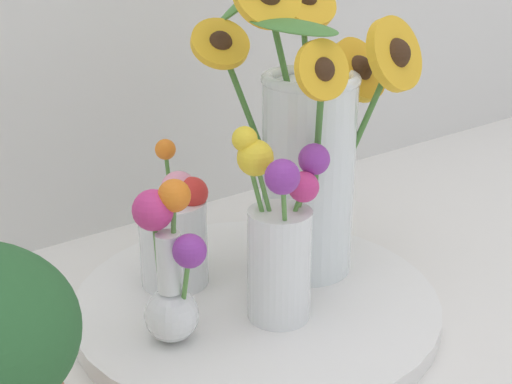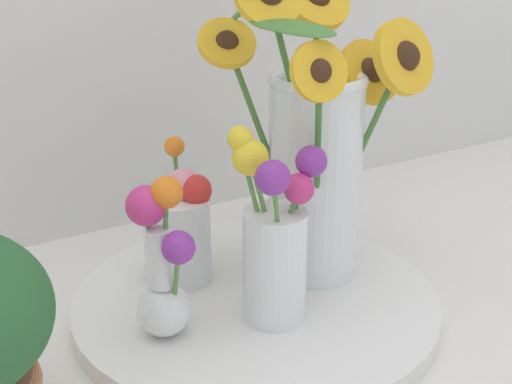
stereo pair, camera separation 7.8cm
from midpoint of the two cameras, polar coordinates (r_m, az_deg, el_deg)
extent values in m
plane|color=silver|center=(0.77, 0.79, -13.54)|extent=(6.00, 6.00, 0.00)
cylinder|color=white|center=(0.85, -2.68, -8.94)|extent=(0.43, 0.43, 0.02)
cylinder|color=silver|center=(0.86, 1.57, 1.00)|extent=(0.11, 0.11, 0.24)
torus|color=silver|center=(0.82, 1.66, 9.00)|extent=(0.12, 0.12, 0.01)
cylinder|color=#427533|center=(0.88, 1.74, 6.60)|extent=(0.01, 0.05, 0.26)
cylinder|color=#427533|center=(0.84, 5.35, 3.92)|extent=(0.07, 0.04, 0.19)
cylinder|color=gold|center=(0.82, 8.34, 10.83)|extent=(0.11, 0.05, 0.11)
sphere|color=#382314|center=(0.82, 8.34, 10.83)|extent=(0.04, 0.04, 0.04)
cylinder|color=#427533|center=(0.87, 4.31, 3.01)|extent=(0.05, 0.01, 0.20)
cylinder|color=gold|center=(0.86, 5.55, 9.68)|extent=(0.09, 0.06, 0.09)
sphere|color=#382314|center=(0.86, 5.55, 9.68)|extent=(0.03, 0.03, 0.03)
cylinder|color=#427533|center=(0.81, 0.31, 6.21)|extent=(0.09, 0.02, 0.26)
cylinder|color=#427533|center=(0.78, 2.00, 2.50)|extent=(0.05, 0.06, 0.21)
cylinder|color=gold|center=(0.71, 2.14, 9.70)|extent=(0.07, 0.03, 0.07)
sphere|color=#382314|center=(0.71, 2.14, 9.70)|extent=(0.03, 0.03, 0.03)
cylinder|color=#427533|center=(0.83, -2.27, 3.37)|extent=(0.07, 0.07, 0.23)
cylinder|color=gold|center=(0.81, -5.72, 11.71)|extent=(0.08, 0.06, 0.06)
sphere|color=#382314|center=(0.81, -5.72, 11.71)|extent=(0.03, 0.03, 0.03)
ellipsoid|color=#477F38|center=(0.73, -0.20, 13.11)|extent=(0.09, 0.10, 0.02)
cylinder|color=white|center=(0.77, -1.05, -5.91)|extent=(0.07, 0.07, 0.13)
cylinder|color=#568E42|center=(0.74, -2.45, -1.48)|extent=(0.03, 0.03, 0.15)
sphere|color=yellow|center=(0.72, -4.04, 4.19)|extent=(0.03, 0.03, 0.03)
cylinder|color=#568E42|center=(0.76, -0.42, -3.36)|extent=(0.03, 0.02, 0.10)
sphere|color=#C6337A|center=(0.73, 0.78, 0.35)|extent=(0.03, 0.03, 0.03)
cylinder|color=#568E42|center=(0.73, -0.71, -3.11)|extent=(0.04, 0.03, 0.13)
sphere|color=purple|center=(0.69, -1.14, 1.16)|extent=(0.04, 0.04, 0.04)
cylinder|color=#568E42|center=(0.76, 0.14, -2.35)|extent=(0.04, 0.02, 0.13)
sphere|color=purple|center=(0.74, 1.66, 2.58)|extent=(0.03, 0.03, 0.03)
cylinder|color=#568E42|center=(0.75, -1.57, -2.89)|extent=(0.04, 0.02, 0.15)
sphere|color=yellow|center=(0.72, -3.17, 2.70)|extent=(0.04, 0.04, 0.04)
sphere|color=white|center=(0.76, -9.76, -9.74)|extent=(0.06, 0.06, 0.06)
cylinder|color=white|center=(0.73, -10.06, -5.66)|extent=(0.03, 0.03, 0.06)
cylinder|color=#568E42|center=(0.72, -9.77, -4.65)|extent=(0.02, 0.01, 0.11)
sphere|color=orange|center=(0.71, -9.75, -0.35)|extent=(0.03, 0.03, 0.03)
cylinder|color=#568E42|center=(0.74, -10.86, -5.96)|extent=(0.01, 0.01, 0.12)
sphere|color=#C6337A|center=(0.71, -11.38, -1.50)|extent=(0.04, 0.04, 0.04)
cylinder|color=#568E42|center=(0.73, -8.80, -7.53)|extent=(0.01, 0.03, 0.09)
sphere|color=purple|center=(0.70, -8.57, -4.76)|extent=(0.03, 0.03, 0.03)
cylinder|color=white|center=(0.86, -9.25, -4.05)|extent=(0.08, 0.08, 0.11)
cylinder|color=#4C8438|center=(0.84, -9.15, -2.55)|extent=(0.02, 0.02, 0.08)
sphere|color=pink|center=(0.84, -8.89, 0.20)|extent=(0.04, 0.04, 0.04)
cylinder|color=#4C8438|center=(0.87, -9.33, -0.97)|extent=(0.01, 0.04, 0.12)
sphere|color=orange|center=(0.87, -9.85, 3.34)|extent=(0.03, 0.03, 0.03)
cylinder|color=#4C8438|center=(0.84, -8.03, -2.44)|extent=(0.01, 0.01, 0.07)
sphere|color=red|center=(0.83, -7.85, -0.12)|extent=(0.04, 0.04, 0.04)
camera|label=1|loc=(0.04, -92.86, -1.14)|focal=50.00mm
camera|label=2|loc=(0.04, 87.14, 1.14)|focal=50.00mm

